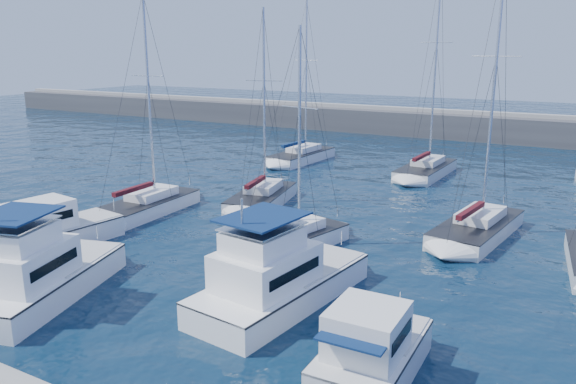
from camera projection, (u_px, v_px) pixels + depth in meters
The scene contains 12 objects.
ground at pixel (214, 284), 26.76m from camera, with size 220.00×220.00×0.00m, color black.
breakwater at pixel (461, 129), 70.50m from camera, with size 160.00×6.00×4.45m.
motor_yacht_port_outer at pixel (51, 231), 31.51m from camera, with size 3.86×7.58×3.20m.
motor_yacht_port_inner at pixel (36, 276), 24.86m from camera, with size 5.80×9.09×4.69m.
motor_yacht_stbd_inner at pixel (276, 281), 24.38m from camera, with size 4.70×9.58×4.69m.
motor_yacht_stbd_outer at pixel (371, 353), 18.92m from camera, with size 2.85×5.46×3.20m.
sailboat_mid_a at pixel (148, 205), 38.34m from camera, with size 3.29×7.95×14.69m.
sailboat_mid_b at pixel (262, 198), 40.31m from camera, with size 4.48×7.85×13.97m.
sailboat_mid_c at pixel (291, 239), 31.52m from camera, with size 4.60×7.46×12.45m.
sailboat_mid_d at pixel (477, 228), 33.44m from camera, with size 4.29×8.82×16.86m.
sailboat_back_a at pixel (301, 156), 55.82m from camera, with size 3.70×8.73×15.73m.
sailboat_back_b at pixel (426, 169), 49.54m from camera, with size 3.52×8.65×18.40m.
Camera 1 is at (15.14, -19.97, 10.93)m, focal length 35.00 mm.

